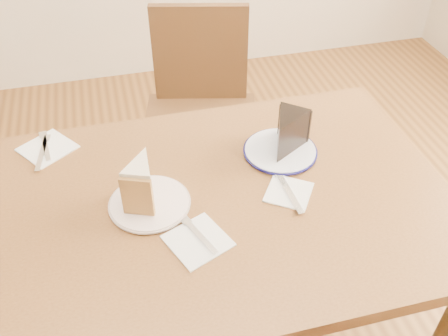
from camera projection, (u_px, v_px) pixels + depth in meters
table at (216, 226)px, 1.32m from camera, size 1.20×0.80×0.75m
chair_far at (201, 115)px, 1.98m from camera, size 0.53×0.53×0.89m
plate_cream at (150, 203)px, 1.24m from camera, size 0.19×0.19×0.01m
plate_navy at (280, 151)px, 1.39m from camera, size 0.20×0.20×0.01m
carrot_cake at (143, 181)px, 1.21m from camera, size 0.11×0.12×0.11m
chocolate_cake at (286, 136)px, 1.36m from camera, size 0.15×0.15×0.10m
napkin_cream at (198, 241)px, 1.15m from camera, size 0.17×0.17×0.00m
napkin_navy at (289, 192)px, 1.27m from camera, size 0.15×0.15×0.00m
napkin_spare at (47, 148)px, 1.41m from camera, size 0.18×0.18×0.00m
fork_cream at (199, 235)px, 1.16m from camera, size 0.07×0.13×0.00m
knife_navy at (288, 191)px, 1.27m from camera, size 0.02×0.17×0.00m
fork_spare at (46, 146)px, 1.41m from camera, size 0.03×0.14×0.00m
knife_spare at (42, 153)px, 1.39m from camera, size 0.04×0.16×0.00m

